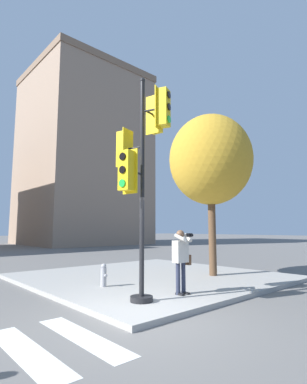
{
  "coord_description": "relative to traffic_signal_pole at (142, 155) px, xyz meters",
  "views": [
    {
      "loc": [
        -3.8,
        -4.69,
        1.76
      ],
      "look_at": [
        1.23,
        0.87,
        2.69
      ],
      "focal_mm": 28.0,
      "sensor_mm": 36.0,
      "label": 1
    }
  ],
  "objects": [
    {
      "name": "ground_plane",
      "position": [
        -0.73,
        -0.71,
        -3.54
      ],
      "size": [
        160.0,
        160.0,
        0.0
      ],
      "primitive_type": "plane",
      "color": "slate"
    },
    {
      "name": "sidewalk_corner",
      "position": [
        2.77,
        2.79,
        -3.47
      ],
      "size": [
        8.0,
        8.0,
        0.12
      ],
      "color": "#9E9B96",
      "rests_on": "ground_plane"
    },
    {
      "name": "traffic_signal_pole",
      "position": [
        0.0,
        0.0,
        0.0
      ],
      "size": [
        1.43,
        1.39,
        5.36
      ],
      "color": "black",
      "rests_on": "sidewalk_corner"
    },
    {
      "name": "person_photographer",
      "position": [
        1.23,
        -0.1,
        -2.46
      ],
      "size": [
        0.58,
        0.54,
        1.61
      ],
      "color": "black",
      "rests_on": "sidewalk_corner"
    },
    {
      "name": "street_tree",
      "position": [
        4.33,
        1.24,
        0.76
      ],
      "size": [
        3.05,
        3.05,
        5.87
      ],
      "color": "brown",
      "rests_on": "sidewalk_corner"
    },
    {
      "name": "fire_hydrant",
      "position": [
        0.31,
        2.09,
        -3.09
      ],
      "size": [
        0.17,
        0.23,
        0.65
      ],
      "color": "#99999E",
      "rests_on": "sidewalk_corner"
    },
    {
      "name": "building_right",
      "position": [
        13.22,
        27.2,
        6.89
      ],
      "size": [
        12.74,
        12.95,
        20.83
      ],
      "color": "gray",
      "rests_on": "ground_plane"
    }
  ]
}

